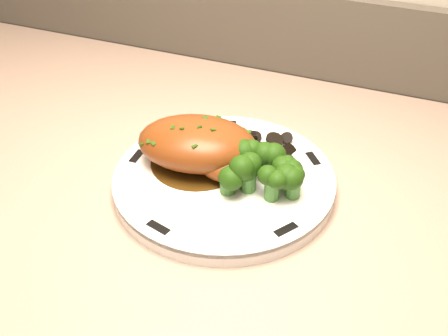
% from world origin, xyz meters
% --- Properties ---
extents(plate, '(0.31, 0.31, 0.02)m').
position_xyz_m(plate, '(-0.07, 1.70, 0.81)').
color(plate, white).
rests_on(plate, counter).
extents(rim_accent_0, '(0.03, 0.02, 0.00)m').
position_xyz_m(rim_accent_0, '(-0.10, 1.80, 0.82)').
color(rim_accent_0, black).
rests_on(rim_accent_0, plate).
extents(rim_accent_1, '(0.01, 0.02, 0.00)m').
position_xyz_m(rim_accent_1, '(-0.17, 1.70, 0.82)').
color(rim_accent_1, black).
rests_on(rim_accent_1, plate).
extents(rim_accent_2, '(0.03, 0.01, 0.00)m').
position_xyz_m(rim_accent_2, '(-0.10, 1.60, 0.82)').
color(rim_accent_2, black).
rests_on(rim_accent_2, plate).
extents(rim_accent_3, '(0.02, 0.03, 0.00)m').
position_xyz_m(rim_accent_3, '(0.02, 1.64, 0.82)').
color(rim_accent_3, black).
rests_on(rim_accent_3, plate).
extents(rim_accent_4, '(0.02, 0.02, 0.00)m').
position_xyz_m(rim_accent_4, '(0.01, 1.76, 0.82)').
color(rim_accent_4, black).
rests_on(rim_accent_4, plate).
extents(gravy_pool, '(0.10, 0.10, 0.00)m').
position_xyz_m(gravy_pool, '(-0.10, 1.71, 0.82)').
color(gravy_pool, '#3F270B').
rests_on(gravy_pool, plate).
extents(chicken_breast, '(0.15, 0.11, 0.05)m').
position_xyz_m(chicken_breast, '(-0.10, 1.71, 0.84)').
color(chicken_breast, brown).
rests_on(chicken_breast, plate).
extents(mushroom_pile, '(0.08, 0.06, 0.02)m').
position_xyz_m(mushroom_pile, '(-0.05, 1.76, 0.82)').
color(mushroom_pile, black).
rests_on(mushroom_pile, plate).
extents(broccoli_florets, '(0.09, 0.07, 0.04)m').
position_xyz_m(broccoli_florets, '(-0.02, 1.70, 0.84)').
color(broccoli_florets, '#498739').
rests_on(broccoli_florets, plate).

